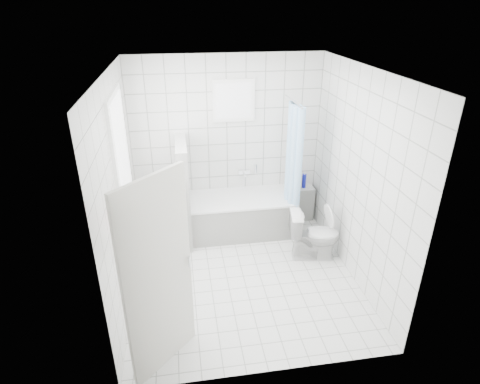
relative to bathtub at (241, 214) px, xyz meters
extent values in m
plane|color=white|center=(-0.15, -1.12, -0.29)|extent=(3.00, 3.00, 0.00)
plane|color=white|center=(-0.15, -1.12, 2.31)|extent=(3.00, 3.00, 0.00)
cube|color=white|center=(-0.15, 0.38, 1.01)|extent=(2.80, 0.02, 2.60)
cube|color=white|center=(-0.15, -2.62, 1.01)|extent=(2.80, 0.02, 2.60)
cube|color=white|center=(-1.55, -1.12, 1.01)|extent=(0.02, 3.00, 2.60)
cube|color=white|center=(1.25, -1.12, 1.01)|extent=(0.02, 3.00, 2.60)
cube|color=white|center=(-1.51, -0.82, 1.31)|extent=(0.01, 0.90, 1.40)
cube|color=white|center=(-0.05, 0.33, 1.66)|extent=(0.50, 0.01, 0.50)
cube|color=white|center=(-1.46, -0.82, 0.57)|extent=(0.18, 1.02, 0.08)
cube|color=silver|center=(-1.12, -2.32, 0.71)|extent=(0.59, 0.60, 2.00)
cube|color=white|center=(0.00, 0.00, -0.02)|extent=(1.53, 0.75, 0.55)
cube|color=white|center=(0.00, 0.00, 0.27)|extent=(1.55, 0.77, 0.03)
cube|color=white|center=(-0.84, -0.05, 0.46)|extent=(0.15, 0.85, 1.50)
cube|color=white|center=(1.01, 0.25, -0.02)|extent=(0.40, 0.24, 0.55)
imported|color=white|center=(0.88, -0.84, 0.06)|extent=(0.73, 0.49, 0.69)
cylinder|color=silver|center=(0.72, -0.02, 1.71)|extent=(0.02, 0.80, 0.02)
cube|color=silver|center=(0.10, 0.33, 0.56)|extent=(0.18, 0.06, 0.06)
imported|color=#38E3FF|center=(-1.45, -1.05, 0.71)|extent=(0.12, 0.12, 0.21)
imported|color=silver|center=(-1.45, -0.69, 0.76)|extent=(0.16, 0.17, 0.30)
imported|color=#D05173|center=(-1.45, -1.15, 0.75)|extent=(0.15, 0.15, 0.28)
imported|color=#C36195|center=(-1.45, -0.54, 0.69)|extent=(0.09, 0.09, 0.17)
imported|color=white|center=(-1.45, -0.84, 0.70)|extent=(0.21, 0.21, 0.19)
cylinder|color=#178F34|center=(0.94, 0.19, 0.36)|extent=(0.06, 0.06, 0.20)
cylinder|color=#ED1B47|center=(0.93, 0.26, 0.38)|extent=(0.06, 0.06, 0.24)
cylinder|color=#161CB0|center=(1.05, 0.26, 0.37)|extent=(0.06, 0.06, 0.23)
camera|label=1|loc=(-0.86, -5.28, 2.96)|focal=30.00mm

